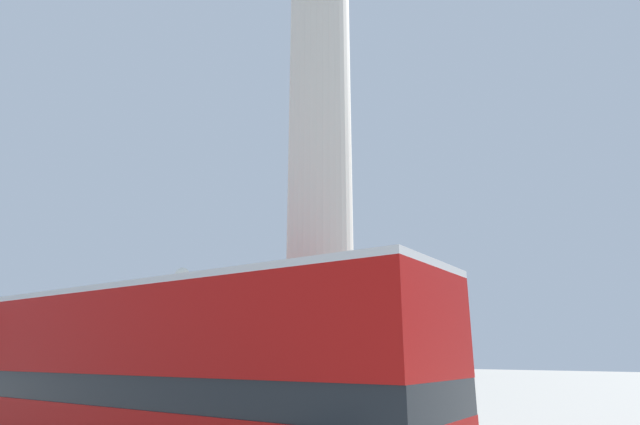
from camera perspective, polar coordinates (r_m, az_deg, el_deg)
monument_column at (r=16.99m, az=0.00°, el=8.68°), size 4.83×4.83×25.75m
bus_b at (r=10.87m, az=-16.49°, el=-18.64°), size 11.47×3.71×4.42m
equestrian_statue at (r=25.48m, az=-13.73°, el=-18.58°), size 3.47×3.22×5.81m
street_lamp at (r=13.26m, az=-16.24°, el=-16.83°), size 0.38×0.38×5.23m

